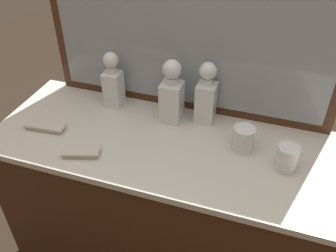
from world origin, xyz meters
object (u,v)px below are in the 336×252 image
Objects in this scene: crystal_decanter_center at (206,98)px; silver_brush_far_left at (81,152)px; crystal_decanter_right at (113,85)px; crystal_decanter_left at (172,97)px; crystal_tumbler_center at (243,140)px; crystal_tumbler_far_right at (287,159)px; silver_brush_front at (46,126)px.

silver_brush_far_left is at bearing -136.86° from crystal_decanter_center.
silver_brush_far_left is (0.02, -0.35, -0.09)m from crystal_decanter_right.
crystal_decanter_left is 2.82× the size of crystal_tumbler_center.
crystal_tumbler_far_right is at bearing -29.68° from crystal_decanter_center.
crystal_decanter_left is at bearing 52.27° from silver_brush_far_left.
crystal_decanter_center is 0.40m from crystal_tumbler_far_right.
silver_brush_far_left is (-0.57, -0.23, -0.03)m from crystal_tumbler_center.
crystal_decanter_left is at bearing -164.43° from crystal_decanter_center.
crystal_decanter_left reaches higher than crystal_decanter_right.
silver_brush_front is (-0.47, -0.23, -0.10)m from crystal_decanter_left.
crystal_tumbler_center is at bearing 21.56° from silver_brush_far_left.
silver_brush_far_left is at bearing -23.34° from silver_brush_front.
silver_brush_front is at bearing -153.82° from crystal_decanter_left.
crystal_decanter_right reaches higher than crystal_tumbler_center.
silver_brush_far_left is 0.88× the size of silver_brush_front.
crystal_tumbler_center and crystal_tumbler_far_right have the same top height.
crystal_tumbler_far_right is 0.96m from silver_brush_front.
crystal_decanter_center is at bearing 142.72° from crystal_tumbler_center.
crystal_tumbler_far_right is at bearing -19.72° from crystal_tumbler_center.
crystal_decanter_left is (-0.14, -0.04, 0.00)m from crystal_decanter_center.
crystal_decanter_left is 0.42m from silver_brush_far_left.
crystal_tumbler_center is at bearing 9.42° from silver_brush_front.
crystal_tumbler_center is at bearing 160.28° from crystal_tumbler_far_right.
crystal_decanter_center is at bearing 23.94° from silver_brush_front.
silver_brush_front is (-0.79, -0.13, -0.03)m from crystal_tumbler_center.
crystal_decanter_right reaches higher than silver_brush_far_left.
crystal_decanter_right is 0.95× the size of crystal_decanter_center.
silver_brush_front is at bearing -156.06° from crystal_decanter_center.
crystal_decanter_right is at bearing 52.33° from silver_brush_front.
crystal_decanter_right is 0.41m from crystal_decanter_center.
crystal_decanter_center reaches higher than silver_brush_front.
silver_brush_front is at bearing -127.67° from crystal_decanter_right.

